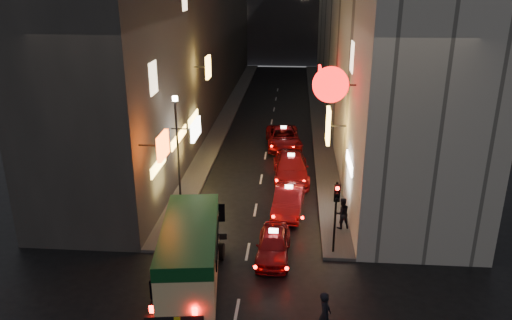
% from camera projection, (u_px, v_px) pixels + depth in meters
% --- Properties ---
extents(building_left, '(7.50, 52.00, 18.00)m').
position_uv_depth(building_left, '(186.00, 15.00, 44.87)').
color(building_left, '#363331').
rests_on(building_left, ground).
extents(building_right, '(8.14, 52.00, 18.00)m').
position_uv_depth(building_right, '(366.00, 16.00, 43.67)').
color(building_right, '#ADA99F').
rests_on(building_right, ground).
extents(sidewalk_left, '(1.50, 52.00, 0.15)m').
position_uv_depth(sidewalk_left, '(229.00, 112.00, 47.67)').
color(sidewalk_left, '#4B4845').
rests_on(sidewalk_left, ground).
extents(sidewalk_right, '(1.50, 52.00, 0.15)m').
position_uv_depth(sidewalk_right, '(318.00, 113.00, 47.04)').
color(sidewalk_right, '#4B4845').
rests_on(sidewalk_right, ground).
extents(minibus, '(2.98, 6.55, 2.71)m').
position_uv_depth(minibus, '(190.00, 247.00, 20.54)').
color(minibus, beige).
rests_on(minibus, ground).
extents(taxi_near, '(2.03, 4.72, 1.66)m').
position_uv_depth(taxi_near, '(273.00, 243.00, 22.82)').
color(taxi_near, maroon).
rests_on(taxi_near, ground).
extents(taxi_second, '(2.55, 5.35, 1.82)m').
position_uv_depth(taxi_second, '(289.00, 198.00, 27.24)').
color(taxi_second, maroon).
rests_on(taxi_second, ground).
extents(taxi_third, '(2.67, 5.83, 1.98)m').
position_uv_depth(taxi_third, '(291.00, 166.00, 31.70)').
color(taxi_third, maroon).
rests_on(taxi_third, ground).
extents(taxi_far, '(2.78, 5.69, 1.92)m').
position_uv_depth(taxi_far, '(283.00, 136.00, 37.67)').
color(taxi_far, maroon).
rests_on(taxi_far, ground).
extents(pedestrian_crossing, '(0.49, 0.71, 2.04)m').
position_uv_depth(pedestrian_crossing, '(325.00, 312.00, 17.69)').
color(pedestrian_crossing, black).
rests_on(pedestrian_crossing, ground).
extents(pedestrian_sidewalk, '(0.80, 0.63, 1.86)m').
position_uv_depth(pedestrian_sidewalk, '(342.00, 211.00, 25.14)').
color(pedestrian_sidewalk, black).
rests_on(pedestrian_sidewalk, sidewalk_right).
extents(traffic_light, '(0.26, 0.43, 3.50)m').
position_uv_depth(traffic_light, '(336.00, 203.00, 22.27)').
color(traffic_light, black).
rests_on(traffic_light, sidewalk_right).
extents(lamp_post, '(0.28, 0.28, 6.22)m').
position_uv_depth(lamp_post, '(178.00, 145.00, 26.77)').
color(lamp_post, black).
rests_on(lamp_post, sidewalk_left).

